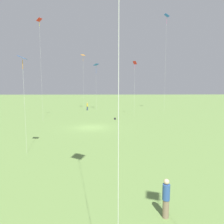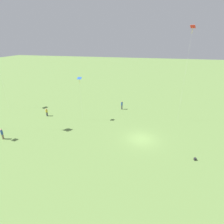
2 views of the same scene
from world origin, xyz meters
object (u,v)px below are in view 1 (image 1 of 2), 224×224
kite_3 (167,20)px  kite_6 (96,66)px  person_4 (166,198)px  person_1 (87,106)px  kite_2 (83,58)px  kite_4 (23,62)px  picnic_bag_0 (115,119)px  kite_0 (39,27)px  kite_7 (135,66)px

kite_3 → kite_6: kite_3 is taller
person_4 → person_1: bearing=116.4°
kite_2 → kite_6: 3.95m
kite_4 → picnic_bag_0: bearing=14.1°
person_4 → kite_3: size_ratio=0.08×
person_4 → kite_4: 15.01m
person_1 → kite_3: (2.67, 17.83, 19.13)m
kite_0 → kite_3: 27.64m
kite_4 → kite_7: size_ratio=0.78×
person_4 → kite_4: bearing=151.9°
person_1 → person_4: bearing=171.5°
person_4 → picnic_bag_0: bearing=109.3°
kite_0 → kite_7: bearing=-178.4°
kite_4 → kite_6: (-34.19, 4.40, 2.79)m
kite_0 → kite_7: kite_0 is taller
kite_3 → picnic_bag_0: 26.15m
picnic_bag_0 → kite_7: bearing=141.3°
person_1 → kite_6: bearing=-95.8°
kite_6 → kite_7: size_ratio=1.05×
person_4 → picnic_bag_0: size_ratio=5.18×
person_1 → kite_2: kite_2 is taller
person_1 → kite_0: size_ratio=0.11×
kite_2 → kite_6: bearing=-4.2°
kite_2 → kite_7: size_ratio=1.27×
kite_0 → kite_6: size_ratio=1.50×
kite_2 → kite_4: size_ratio=1.62×
kite_6 → kite_7: 13.02m
kite_3 → person_1: bearing=118.2°
picnic_bag_0 → kite_0: bearing=-86.1°
kite_4 → picnic_bag_0: (-18.88, 8.30, -7.55)m
kite_6 → kite_3: bearing=166.2°
kite_4 → person_1: bearing=34.0°
picnic_bag_0 → kite_6: bearing=-165.7°
person_1 → kite_4: kite_4 is taller
kite_2 → picnic_bag_0: kite_2 is taller
kite_0 → kite_7: 17.95m
person_1 → picnic_bag_0: person_1 is taller
kite_2 → picnic_bag_0: (16.43, 7.07, -12.41)m
kite_3 → kite_6: bearing=115.4°
kite_6 → kite_0: bearing=60.5°
kite_3 → kite_6: (-3.13, -15.67, -9.59)m
person_4 → kite_7: kite_7 is taller
kite_7 → picnic_bag_0: 11.42m
kite_2 → kite_3: kite_3 is taller
kite_0 → person_4: bearing=97.6°
kite_0 → kite_3: size_ratio=0.77×
kite_4 → kite_2: bearing=35.8°
kite_3 → picnic_bag_0: size_ratio=62.57×
kite_4 → kite_6: kite_6 is taller
kite_4 → picnic_bag_0: kite_4 is taller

